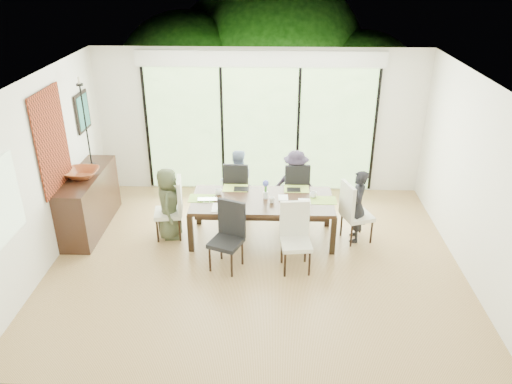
{
  "coord_description": "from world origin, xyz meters",
  "views": [
    {
      "loc": [
        0.23,
        -6.32,
        4.16
      ],
      "look_at": [
        0.0,
        0.25,
        1.0
      ],
      "focal_mm": 35.0,
      "sensor_mm": 36.0,
      "label": 1
    }
  ],
  "objects_px": {
    "chair_far_left": "(237,187)",
    "chair_far_right": "(295,187)",
    "cup_b": "(272,200)",
    "person_far_left": "(237,183)",
    "chair_left_end": "(168,208)",
    "cup_a": "(218,192)",
    "bowl": "(82,173)",
    "chair_right_end": "(358,211)",
    "cup_c": "(313,195)",
    "sideboard": "(89,201)",
    "chair_near_right": "(296,239)",
    "vase": "(266,195)",
    "person_right_end": "(357,206)",
    "chair_near_left": "(226,238)",
    "laptop": "(207,201)",
    "table_top": "(262,201)",
    "person_left_end": "(169,203)",
    "person_far_right": "(295,183)"
  },
  "relations": [
    {
      "from": "chair_right_end",
      "to": "sideboard",
      "type": "xyz_separation_m",
      "value": [
        -4.35,
        0.24,
        -0.02
      ]
    },
    {
      "from": "table_top",
      "to": "laptop",
      "type": "relative_size",
      "value": 7.27
    },
    {
      "from": "vase",
      "to": "cup_a",
      "type": "xyz_separation_m",
      "value": [
        -0.75,
        0.1,
        -0.01
      ]
    },
    {
      "from": "chair_near_left",
      "to": "person_left_end",
      "type": "relative_size",
      "value": 0.85
    },
    {
      "from": "person_far_left",
      "to": "vase",
      "type": "distance_m",
      "value": 0.94
    },
    {
      "from": "chair_far_left",
      "to": "person_right_end",
      "type": "bearing_deg",
      "value": 159.66
    },
    {
      "from": "cup_a",
      "to": "bowl",
      "type": "bearing_deg",
      "value": -179.81
    },
    {
      "from": "vase",
      "to": "chair_right_end",
      "type": "bearing_deg",
      "value": -1.97
    },
    {
      "from": "chair_far_right",
      "to": "bowl",
      "type": "xyz_separation_m",
      "value": [
        -3.4,
        -0.71,
        0.52
      ]
    },
    {
      "from": "chair_near_right",
      "to": "cup_c",
      "type": "height_order",
      "value": "chair_near_right"
    },
    {
      "from": "table_top",
      "to": "person_far_right",
      "type": "distance_m",
      "value": 1.0
    },
    {
      "from": "chair_far_left",
      "to": "person_right_end",
      "type": "height_order",
      "value": "person_right_end"
    },
    {
      "from": "person_left_end",
      "to": "cup_c",
      "type": "distance_m",
      "value": 2.29
    },
    {
      "from": "chair_right_end",
      "to": "laptop",
      "type": "xyz_separation_m",
      "value": [
        -2.35,
        -0.1,
        0.2
      ]
    },
    {
      "from": "person_far_left",
      "to": "laptop",
      "type": "height_order",
      "value": "person_far_left"
    },
    {
      "from": "sideboard",
      "to": "bowl",
      "type": "bearing_deg",
      "value": -90.0
    },
    {
      "from": "chair_right_end",
      "to": "cup_c",
      "type": "bearing_deg",
      "value": 62.41
    },
    {
      "from": "chair_far_right",
      "to": "chair_near_left",
      "type": "distance_m",
      "value": 2.02
    },
    {
      "from": "table_top",
      "to": "vase",
      "type": "distance_m",
      "value": 0.11
    },
    {
      "from": "chair_right_end",
      "to": "chair_far_right",
      "type": "height_order",
      "value": "same"
    },
    {
      "from": "chair_near_right",
      "to": "vase",
      "type": "distance_m",
      "value": 1.05
    },
    {
      "from": "person_far_left",
      "to": "chair_near_right",
      "type": "bearing_deg",
      "value": 108.51
    },
    {
      "from": "chair_far_left",
      "to": "chair_far_right",
      "type": "bearing_deg",
      "value": -176.57
    },
    {
      "from": "person_right_end",
      "to": "person_far_left",
      "type": "xyz_separation_m",
      "value": [
        -1.93,
        0.83,
        0.0
      ]
    },
    {
      "from": "laptop",
      "to": "vase",
      "type": "bearing_deg",
      "value": 5.57
    },
    {
      "from": "chair_left_end",
      "to": "chair_far_left",
      "type": "xyz_separation_m",
      "value": [
        1.05,
        0.85,
        0.0
      ]
    },
    {
      "from": "chair_left_end",
      "to": "cup_a",
      "type": "distance_m",
      "value": 0.85
    },
    {
      "from": "person_far_left",
      "to": "cup_b",
      "type": "relative_size",
      "value": 12.9
    },
    {
      "from": "chair_left_end",
      "to": "person_far_right",
      "type": "relative_size",
      "value": 0.85
    },
    {
      "from": "vase",
      "to": "chair_left_end",
      "type": "bearing_deg",
      "value": -178.15
    },
    {
      "from": "chair_far_right",
      "to": "cup_a",
      "type": "height_order",
      "value": "chair_far_right"
    },
    {
      "from": "chair_far_right",
      "to": "chair_near_right",
      "type": "bearing_deg",
      "value": 82.56
    },
    {
      "from": "person_far_left",
      "to": "cup_a",
      "type": "distance_m",
      "value": 0.74
    },
    {
      "from": "table_top",
      "to": "chair_near_left",
      "type": "relative_size",
      "value": 2.18
    },
    {
      "from": "chair_near_left",
      "to": "vase",
      "type": "relative_size",
      "value": 9.17
    },
    {
      "from": "chair_far_left",
      "to": "chair_far_right",
      "type": "relative_size",
      "value": 1.0
    },
    {
      "from": "chair_far_right",
      "to": "person_right_end",
      "type": "relative_size",
      "value": 0.85
    },
    {
      "from": "cup_c",
      "to": "person_right_end",
      "type": "bearing_deg",
      "value": -8.37
    },
    {
      "from": "chair_near_right",
      "to": "laptop",
      "type": "xyz_separation_m",
      "value": [
        -1.35,
        0.77,
        0.2
      ]
    },
    {
      "from": "cup_b",
      "to": "person_far_left",
      "type": "bearing_deg",
      "value": 122.83
    },
    {
      "from": "person_right_end",
      "to": "cup_c",
      "type": "bearing_deg",
      "value": -93.74
    },
    {
      "from": "vase",
      "to": "chair_far_left",
      "type": "bearing_deg",
      "value": 122.01
    },
    {
      "from": "vase",
      "to": "bowl",
      "type": "xyz_separation_m",
      "value": [
        -2.9,
        0.09,
        0.28
      ]
    },
    {
      "from": "chair_right_end",
      "to": "cup_b",
      "type": "relative_size",
      "value": 11.0
    },
    {
      "from": "chair_near_left",
      "to": "bowl",
      "type": "xyz_separation_m",
      "value": [
        -2.35,
        1.01,
        0.52
      ]
    },
    {
      "from": "chair_near_left",
      "to": "chair_right_end",
      "type": "bearing_deg",
      "value": 45.57
    },
    {
      "from": "chair_right_end",
      "to": "person_left_end",
      "type": "distance_m",
      "value": 2.98
    },
    {
      "from": "person_left_end",
      "to": "cup_c",
      "type": "xyz_separation_m",
      "value": [
        2.28,
        0.1,
        0.14
      ]
    },
    {
      "from": "table_top",
      "to": "chair_far_left",
      "type": "height_order",
      "value": "chair_far_left"
    },
    {
      "from": "table_top",
      "to": "sideboard",
      "type": "relative_size",
      "value": 1.29
    }
  ]
}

